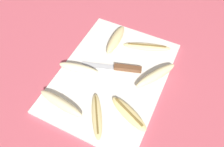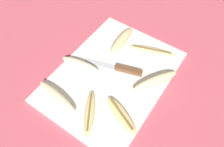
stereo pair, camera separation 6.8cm
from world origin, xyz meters
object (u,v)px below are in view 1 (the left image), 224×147
banana_spotted_left (97,116)px  banana_mellow_near (116,39)px  banana_golden_short (129,113)px  knife (122,68)px  banana_ripe_center (147,47)px  banana_pale_long (79,68)px  banana_soft_right (156,75)px  banana_cream_curved (61,103)px

banana_spotted_left → banana_mellow_near: (0.32, 0.08, 0.01)m
banana_mellow_near → banana_golden_short: (-0.27, -0.17, -0.01)m
knife → banana_golden_short: bearing=-166.3°
knife → banana_ripe_center: banana_ripe_center is taller
banana_spotted_left → banana_golden_short: size_ratio=0.97×
banana_mellow_near → banana_golden_short: size_ratio=1.01×
banana_pale_long → banana_soft_right: (0.09, -0.27, 0.00)m
knife → banana_cream_curved: (-0.23, 0.12, 0.01)m
banana_pale_long → banana_golden_short: bearing=-108.9°
banana_pale_long → banana_ripe_center: banana_pale_long is taller
banana_spotted_left → banana_ripe_center: size_ratio=0.81×
banana_mellow_near → banana_cream_curved: (-0.34, 0.04, -0.00)m
banana_spotted_left → knife: bearing=1.4°
banana_ripe_center → banana_golden_short: banana_golden_short is taller
knife → banana_golden_short: 0.19m
banana_golden_short → banana_spotted_left: bearing=119.7°
banana_ripe_center → banana_golden_short: size_ratio=1.19×
banana_spotted_left → banana_soft_right: banana_soft_right is taller
knife → banana_cream_curved: banana_cream_curved is taller
banana_spotted_left → banana_soft_right: size_ratio=0.92×
banana_cream_curved → banana_pale_long: bearing=8.0°
banana_spotted_left → banana_golden_short: 0.10m
banana_pale_long → banana_ripe_center: size_ratio=0.82×
banana_spotted_left → banana_pale_long: bearing=47.9°
banana_spotted_left → banana_ripe_center: same height
banana_mellow_near → banana_pale_long: bearing=162.2°
knife → banana_cream_curved: bearing=134.9°
knife → banana_pale_long: bearing=101.9°
banana_soft_right → knife: bearing=96.9°
banana_mellow_near → banana_cream_curved: 0.34m
banana_spotted_left → banana_cream_curved: banana_cream_curved is taller
banana_spotted_left → banana_ripe_center: bearing=-6.7°
banana_pale_long → banana_cream_curved: (-0.15, -0.02, -0.00)m
banana_ripe_center → banana_cream_curved: 0.40m
knife → banana_cream_curved: 0.26m
knife → banana_soft_right: (0.02, -0.12, 0.01)m
banana_mellow_near → knife: bearing=-144.6°
banana_mellow_near → banana_ripe_center: bearing=-78.3°
banana_spotted_left → banana_mellow_near: 0.33m
banana_cream_curved → banana_golden_short: bearing=-72.6°
knife → banana_mellow_near: 0.14m
banana_pale_long → banana_spotted_left: 0.20m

